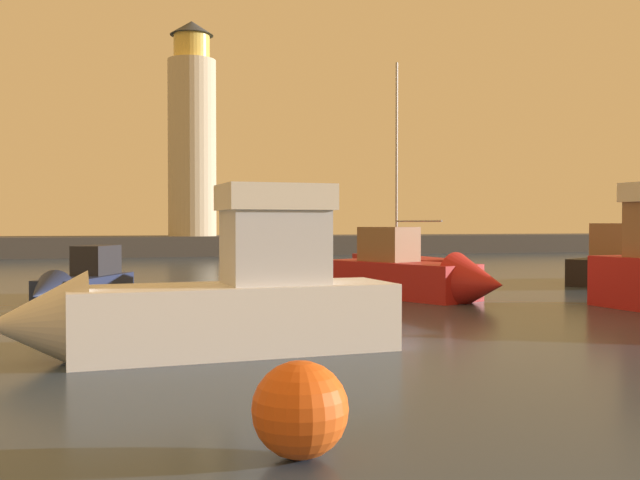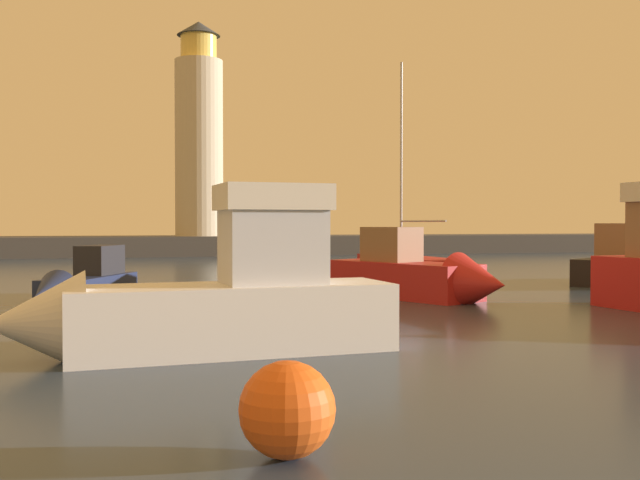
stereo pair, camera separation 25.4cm
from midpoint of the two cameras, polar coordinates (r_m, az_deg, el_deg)
The scene contains 9 objects.
ground_plane at distance 31.85m, azimuth -7.65°, elevation -3.42°, with size 220.00×220.00×0.00m, color #2D3D51.
breakwater at distance 60.58m, azimuth -11.55°, elevation -0.44°, with size 88.55×6.81×1.56m, color #423F3D.
lighthouse at distance 61.12m, azimuth -10.03°, elevation 8.07°, with size 3.89×3.89×17.42m.
motorboat_2 at distance 14.98m, azimuth -9.54°, elevation -4.69°, with size 8.08×2.52×3.65m.
motorboat_3 at distance 25.70m, azimuth 7.47°, elevation -2.78°, with size 4.93×7.33×2.79m.
motorboat_4 at distance 25.89m, azimuth -18.55°, elevation -3.25°, with size 3.69×5.71×2.10m.
motorboat_6 at distance 35.55m, azimuth 23.13°, elevation -1.74°, with size 8.12×5.93×3.14m.
sailboat_moored at distance 35.32m, azimuth 6.32°, elevation -2.03°, with size 2.76×7.78×10.43m.
mooring_buoy at distance 8.44m, azimuth -2.44°, elevation -13.04°, with size 1.10×1.10×1.10m, color #EA5919.
Camera 1 is at (-4.62, -2.42, 2.65)m, focal length 41.19 mm.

